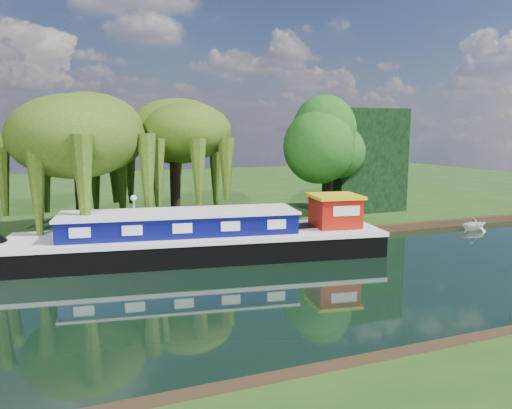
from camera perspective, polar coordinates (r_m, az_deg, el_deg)
name	(u,v)px	position (r m, az deg, el deg)	size (l,w,h in m)	color
ground	(161,301)	(20.89, -10.84, -10.77)	(120.00, 120.00, 0.00)	black
far_bank	(97,194)	(53.93, -17.72, 1.11)	(120.00, 52.00, 0.45)	#1B370F
dutch_barge	(204,238)	(27.11, -5.95, -3.88)	(20.26, 7.49, 4.18)	black
narrowboat	(254,245)	(27.69, -0.24, -4.60)	(10.62, 1.98, 1.54)	navy
white_cruiser	(474,230)	(37.55, 23.62, -2.67)	(1.81, 2.10, 1.11)	silver
willow_left	(78,138)	(31.38, -19.64, 7.12)	(6.76, 6.76, 8.10)	black
willow_right	(174,141)	(34.70, -9.34, 7.15)	(6.32, 6.32, 7.69)	black
tree_far_right	(330,146)	(37.00, 8.47, 6.66)	(4.64, 4.64, 7.59)	black
conifer_hedge	(365,160)	(40.38, 12.39, 4.96)	(6.00, 3.00, 8.00)	black
lamppost	(134,205)	(30.50, -13.79, -0.04)	(0.36, 0.36, 2.56)	silver
mooring_posts	(122,237)	(28.59, -15.08, -3.66)	(19.16, 0.16, 1.00)	silver
reeds_near	(426,333)	(16.99, 18.83, -13.73)	(33.70, 1.50, 1.10)	#1B4C14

